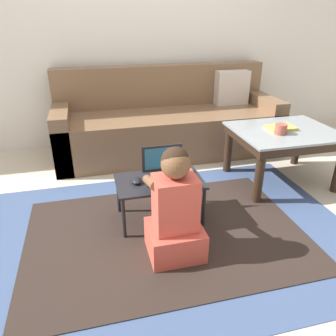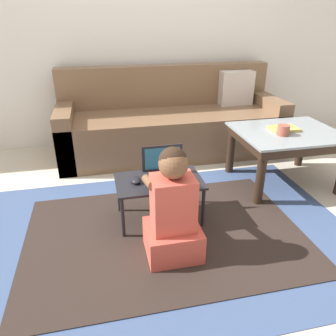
{
  "view_description": "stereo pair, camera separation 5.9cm",
  "coord_description": "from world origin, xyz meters",
  "px_view_note": "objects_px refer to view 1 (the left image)",
  "views": [
    {
      "loc": [
        -0.58,
        -1.95,
        1.36
      ],
      "look_at": [
        -0.07,
        0.05,
        0.38
      ],
      "focal_mm": 35.0,
      "sensor_mm": 36.0,
      "label": 1
    },
    {
      "loc": [
        -0.52,
        -1.96,
        1.36
      ],
      "look_at": [
        -0.07,
        0.05,
        0.38
      ],
      "focal_mm": 35.0,
      "sensor_mm": 36.0,
      "label": 2
    }
  ],
  "objects_px": {
    "person_seated": "(175,212)",
    "cup_on_table": "(281,129)",
    "laptop_desk": "(159,184)",
    "computer_mouse": "(136,180)",
    "couch": "(168,124)",
    "book_on_table": "(281,128)",
    "coffee_table": "(284,138)",
    "laptop": "(165,172)"
  },
  "relations": [
    {
      "from": "computer_mouse",
      "to": "book_on_table",
      "type": "bearing_deg",
      "value": 15.88
    },
    {
      "from": "computer_mouse",
      "to": "cup_on_table",
      "type": "bearing_deg",
      "value": 11.9
    },
    {
      "from": "couch",
      "to": "computer_mouse",
      "type": "bearing_deg",
      "value": -113.07
    },
    {
      "from": "book_on_table",
      "to": "coffee_table",
      "type": "bearing_deg",
      "value": -54.94
    },
    {
      "from": "laptop_desk",
      "to": "laptop",
      "type": "distance_m",
      "value": 0.09
    },
    {
      "from": "coffee_table",
      "to": "computer_mouse",
      "type": "bearing_deg",
      "value": -165.64
    },
    {
      "from": "person_seated",
      "to": "cup_on_table",
      "type": "height_order",
      "value": "person_seated"
    },
    {
      "from": "laptop",
      "to": "computer_mouse",
      "type": "bearing_deg",
      "value": -170.57
    },
    {
      "from": "laptop_desk",
      "to": "book_on_table",
      "type": "bearing_deg",
      "value": 17.92
    },
    {
      "from": "couch",
      "to": "cup_on_table",
      "type": "relative_size",
      "value": 24.1
    },
    {
      "from": "laptop_desk",
      "to": "book_on_table",
      "type": "distance_m",
      "value": 1.21
    },
    {
      "from": "coffee_table",
      "to": "cup_on_table",
      "type": "relative_size",
      "value": 8.85
    },
    {
      "from": "couch",
      "to": "book_on_table",
      "type": "distance_m",
      "value": 1.19
    },
    {
      "from": "couch",
      "to": "computer_mouse",
      "type": "height_order",
      "value": "couch"
    },
    {
      "from": "couch",
      "to": "person_seated",
      "type": "bearing_deg",
      "value": -102.86
    },
    {
      "from": "person_seated",
      "to": "book_on_table",
      "type": "distance_m",
      "value": 1.36
    },
    {
      "from": "laptop_desk",
      "to": "computer_mouse",
      "type": "bearing_deg",
      "value": -179.72
    },
    {
      "from": "couch",
      "to": "cup_on_table",
      "type": "xyz_separation_m",
      "value": [
        0.67,
        -1.02,
        0.22
      ]
    },
    {
      "from": "cup_on_table",
      "to": "coffee_table",
      "type": "bearing_deg",
      "value": 40.07
    },
    {
      "from": "laptop_desk",
      "to": "couch",
      "type": "bearing_deg",
      "value": 73.16
    },
    {
      "from": "person_seated",
      "to": "book_on_table",
      "type": "relative_size",
      "value": 3.11
    },
    {
      "from": "computer_mouse",
      "to": "cup_on_table",
      "type": "relative_size",
      "value": 1.05
    },
    {
      "from": "computer_mouse",
      "to": "person_seated",
      "type": "bearing_deg",
      "value": -66.47
    },
    {
      "from": "book_on_table",
      "to": "cup_on_table",
      "type": "bearing_deg",
      "value": -123.34
    },
    {
      "from": "laptop_desk",
      "to": "person_seated",
      "type": "xyz_separation_m",
      "value": [
        0.01,
        -0.38,
        0.02
      ]
    },
    {
      "from": "person_seated",
      "to": "computer_mouse",
      "type": "bearing_deg",
      "value": 113.53
    },
    {
      "from": "coffee_table",
      "to": "laptop",
      "type": "xyz_separation_m",
      "value": [
        -1.11,
        -0.3,
        -0.04
      ]
    },
    {
      "from": "laptop",
      "to": "book_on_table",
      "type": "distance_m",
      "value": 1.15
    },
    {
      "from": "couch",
      "to": "laptop",
      "type": "bearing_deg",
      "value": -105.3
    },
    {
      "from": "laptop",
      "to": "cup_on_table",
      "type": "bearing_deg",
      "value": 12.39
    },
    {
      "from": "laptop_desk",
      "to": "book_on_table",
      "type": "xyz_separation_m",
      "value": [
        1.13,
        0.37,
        0.2
      ]
    },
    {
      "from": "laptop_desk",
      "to": "coffee_table",
      "type": "bearing_deg",
      "value": 16.19
    },
    {
      "from": "person_seated",
      "to": "laptop",
      "type": "bearing_deg",
      "value": 84.73
    },
    {
      "from": "couch",
      "to": "computer_mouse",
      "type": "xyz_separation_m",
      "value": [
        -0.54,
        -1.28,
        0.04
      ]
    },
    {
      "from": "coffee_table",
      "to": "computer_mouse",
      "type": "distance_m",
      "value": 1.36
    },
    {
      "from": "couch",
      "to": "computer_mouse",
      "type": "distance_m",
      "value": 1.39
    },
    {
      "from": "laptop",
      "to": "cup_on_table",
      "type": "relative_size",
      "value": 3.06
    },
    {
      "from": "couch",
      "to": "book_on_table",
      "type": "xyz_separation_m",
      "value": [
        0.75,
        -0.91,
        0.19
      ]
    },
    {
      "from": "couch",
      "to": "laptop_desk",
      "type": "bearing_deg",
      "value": -106.84
    },
    {
      "from": "person_seated",
      "to": "cup_on_table",
      "type": "xyz_separation_m",
      "value": [
        1.05,
        0.64,
        0.21
      ]
    },
    {
      "from": "person_seated",
      "to": "laptop_desk",
      "type": "bearing_deg",
      "value": 91.2
    },
    {
      "from": "couch",
      "to": "cup_on_table",
      "type": "distance_m",
      "value": 1.24
    }
  ]
}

